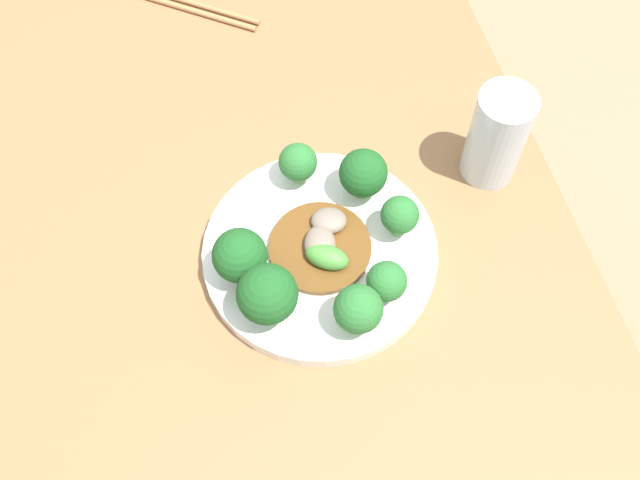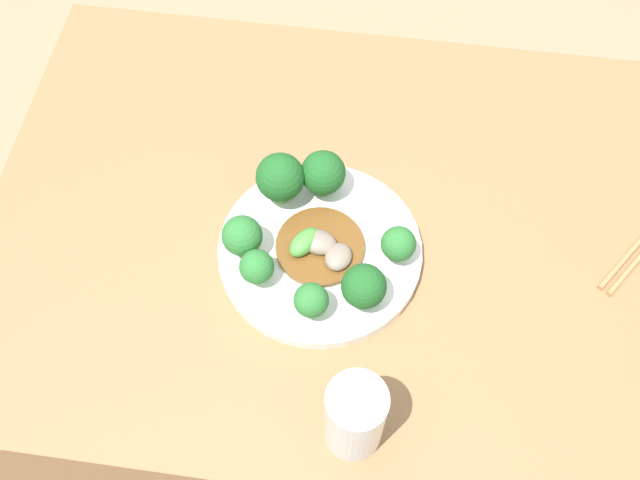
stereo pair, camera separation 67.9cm
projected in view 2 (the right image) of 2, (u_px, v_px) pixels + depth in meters
name	position (u px, v px, depth m)	size (l,w,h in m)	color
ground_plane	(344.00, 403.00, 1.57)	(8.00, 8.00, 0.00)	#9E8460
table	(350.00, 337.00, 1.25)	(0.95, 0.66, 0.73)	olive
plate	(320.00, 252.00, 0.91)	(0.25, 0.25, 0.02)	white
broccoli_south	(323.00, 173.00, 0.91)	(0.06, 0.06, 0.07)	#70A356
broccoli_northeast	(257.00, 267.00, 0.86)	(0.04, 0.04, 0.05)	#70A356
broccoli_west	(398.00, 244.00, 0.87)	(0.04, 0.04, 0.05)	#89B76B
broccoli_northwest	(364.00, 287.00, 0.84)	(0.05, 0.05, 0.06)	#70A356
broccoli_north	(311.00, 301.00, 0.83)	(0.04, 0.04, 0.05)	#70A356
broccoli_east	(242.00, 236.00, 0.87)	(0.05, 0.05, 0.06)	#70A356
broccoli_southeast	(280.00, 178.00, 0.90)	(0.06, 0.06, 0.07)	#7AAD5B
stirfry_center	(319.00, 246.00, 0.89)	(0.11, 0.11, 0.03)	brown
drinking_glass	(355.00, 417.00, 0.76)	(0.06, 0.06, 0.12)	silver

